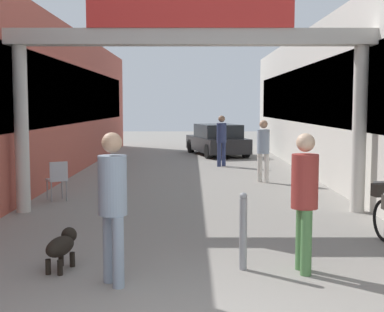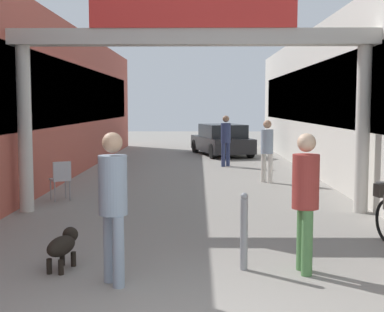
% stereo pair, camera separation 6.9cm
% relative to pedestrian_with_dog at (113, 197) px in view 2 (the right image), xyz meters
% --- Properties ---
extents(storefront_left, '(3.00, 26.00, 4.50)m').
position_rel_pedestrian_with_dog_xyz_m(storefront_left, '(-4.19, 8.91, 1.20)').
color(storefront_left, '#B25142').
rests_on(storefront_left, ground_plane).
extents(storefront_right, '(3.00, 26.00, 4.50)m').
position_rel_pedestrian_with_dog_xyz_m(storefront_right, '(5.99, 8.91, 1.20)').
color(storefront_right, beige).
rests_on(storefront_right, ground_plane).
extents(arcade_sign_gateway, '(7.40, 0.47, 4.25)m').
position_rel_pedestrian_with_dog_xyz_m(arcade_sign_gateway, '(0.90, 4.36, 1.94)').
color(arcade_sign_gateway, beige).
rests_on(arcade_sign_gateway, ground_plane).
extents(pedestrian_with_dog, '(0.47, 0.47, 1.82)m').
position_rel_pedestrian_with_dog_xyz_m(pedestrian_with_dog, '(0.00, 0.00, 0.00)').
color(pedestrian_with_dog, '#8C9EB2').
rests_on(pedestrian_with_dog, ground_plane).
extents(pedestrian_companion, '(0.36, 0.39, 1.78)m').
position_rel_pedestrian_with_dog_xyz_m(pedestrian_companion, '(2.36, 0.48, -0.02)').
color(pedestrian_companion, '#4C7F47').
rests_on(pedestrian_companion, ground_plane).
extents(pedestrian_carrying_crate, '(0.48, 0.48, 1.73)m').
position_rel_pedestrian_with_dog_xyz_m(pedestrian_carrying_crate, '(2.90, 8.52, -0.06)').
color(pedestrian_carrying_crate, silver).
rests_on(pedestrian_carrying_crate, ground_plane).
extents(pedestrian_elderly_walking, '(0.48, 0.48, 1.78)m').
position_rel_pedestrian_with_dog_xyz_m(pedestrian_elderly_walking, '(1.97, 12.46, -0.02)').
color(pedestrian_elderly_walking, navy).
rests_on(pedestrian_elderly_walking, ground_plane).
extents(dog_on_leash, '(0.39, 0.72, 0.51)m').
position_rel_pedestrian_with_dog_xyz_m(dog_on_leash, '(-0.76, 0.61, -0.74)').
color(dog_on_leash, black).
rests_on(dog_on_leash, ground_plane).
extents(bollard_post_metal, '(0.10, 0.10, 1.01)m').
position_rel_pedestrian_with_dog_xyz_m(bollard_post_metal, '(1.60, 0.60, -0.54)').
color(bollard_post_metal, gray).
rests_on(bollard_post_metal, ground_plane).
extents(cafe_chair_aluminium_nearer, '(0.55, 0.55, 0.89)m').
position_rel_pedestrian_with_dog_xyz_m(cafe_chair_aluminium_nearer, '(-2.07, 5.62, -0.51)').
color(cafe_chair_aluminium_nearer, gray).
rests_on(cafe_chair_aluminium_nearer, ground_plane).
extents(parked_car_black, '(2.68, 4.31, 1.33)m').
position_rel_pedestrian_with_dog_xyz_m(parked_car_black, '(2.02, 16.70, -0.41)').
color(parked_car_black, black).
rests_on(parked_car_black, ground_plane).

